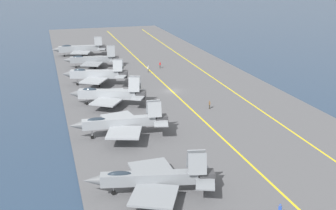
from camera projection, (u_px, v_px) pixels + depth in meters
ground_plane at (172, 93)px, 99.09m from camera, size 2000.00×2000.00×0.00m
carrier_deck at (172, 92)px, 99.03m from camera, size 219.37×50.11×0.40m
deck_stripe_foul_line at (226, 86)px, 102.70m from camera, size 197.39×4.91×0.01m
deck_stripe_centerline at (172, 91)px, 98.97m from camera, size 197.43×0.36×0.01m
parked_jet_second at (153, 178)px, 54.07m from camera, size 13.39×16.87×5.74m
parked_jet_third at (122, 122)px, 72.02m from camera, size 13.84×16.95×6.07m
parked_jet_fourth at (109, 94)px, 88.24m from camera, size 12.76×16.41×6.34m
parked_jet_fifth at (96, 74)px, 102.83m from camera, size 13.98×16.25×6.47m
parked_jet_sixth at (93, 59)px, 120.72m from camera, size 13.27×16.06×6.28m
parked_jet_seventh at (80, 49)px, 136.08m from camera, size 13.05×17.35×6.06m
crew_white_vest at (148, 69)px, 116.01m from camera, size 0.44×0.46×1.79m
crew_red_vest at (160, 65)px, 120.53m from camera, size 0.41×0.46×1.84m
crew_brown_vest at (210, 104)px, 86.42m from camera, size 0.42×0.32×1.77m
crew_blue_vest at (280, 210)px, 49.24m from camera, size 0.44×0.46×1.77m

